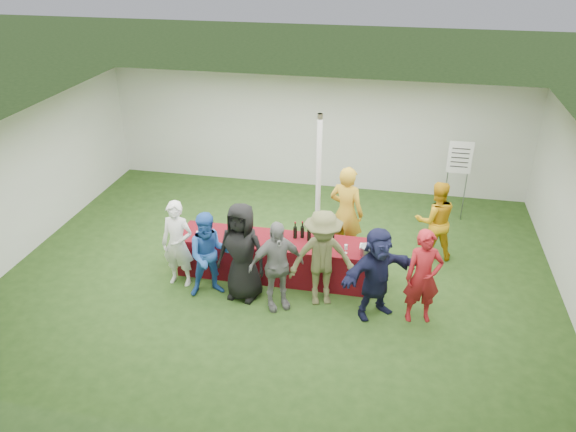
% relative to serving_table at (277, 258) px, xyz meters
% --- Properties ---
extents(ground, '(60.00, 60.00, 0.00)m').
position_rel_serving_table_xyz_m(ground, '(0.02, 0.19, -0.38)').
color(ground, '#284719').
rests_on(ground, ground).
extents(tent, '(10.00, 10.00, 10.00)m').
position_rel_serving_table_xyz_m(tent, '(0.52, 1.39, 0.98)').
color(tent, white).
rests_on(tent, ground).
extents(serving_table, '(3.60, 0.80, 0.75)m').
position_rel_serving_table_xyz_m(serving_table, '(0.00, 0.00, 0.00)').
color(serving_table, maroon).
rests_on(serving_table, ground).
extents(wine_bottles, '(0.74, 0.16, 0.32)m').
position_rel_serving_table_xyz_m(wine_bottles, '(0.63, 0.14, 0.50)').
color(wine_bottles, black).
rests_on(wine_bottles, serving_table).
extents(wine_glasses, '(2.71, 0.15, 0.16)m').
position_rel_serving_table_xyz_m(wine_glasses, '(-0.52, -0.26, 0.49)').
color(wine_glasses, silver).
rests_on(wine_glasses, serving_table).
extents(water_bottle, '(0.07, 0.07, 0.23)m').
position_rel_serving_table_xyz_m(water_bottle, '(0.03, 0.08, 0.48)').
color(water_bottle, silver).
rests_on(water_bottle, serving_table).
extents(bar_towel, '(0.25, 0.18, 0.03)m').
position_rel_serving_table_xyz_m(bar_towel, '(1.60, 0.05, 0.39)').
color(bar_towel, white).
rests_on(bar_towel, serving_table).
extents(dump_bucket, '(0.26, 0.26, 0.18)m').
position_rel_serving_table_xyz_m(dump_bucket, '(1.63, -0.22, 0.46)').
color(dump_bucket, slate).
rests_on(dump_bucket, serving_table).
extents(wine_list_sign, '(0.50, 0.03, 1.80)m').
position_rel_serving_table_xyz_m(wine_list_sign, '(3.28, 2.97, 0.94)').
color(wine_list_sign, slate).
rests_on(wine_list_sign, ground).
extents(staff_pourer, '(0.79, 0.64, 1.87)m').
position_rel_serving_table_xyz_m(staff_pourer, '(1.13, 0.95, 0.56)').
color(staff_pourer, gold).
rests_on(staff_pourer, ground).
extents(staff_back, '(0.89, 0.76, 1.59)m').
position_rel_serving_table_xyz_m(staff_back, '(2.80, 1.23, 0.42)').
color(staff_back, orange).
rests_on(staff_back, ground).
extents(customer_0, '(0.61, 0.42, 1.61)m').
position_rel_serving_table_xyz_m(customer_0, '(-1.65, -0.59, 0.43)').
color(customer_0, white).
rests_on(customer_0, ground).
extents(customer_1, '(0.93, 0.85, 1.56)m').
position_rel_serving_table_xyz_m(customer_1, '(-1.00, -0.79, 0.40)').
color(customer_1, '#2556B0').
rests_on(customer_1, ground).
extents(customer_2, '(0.94, 0.69, 1.77)m').
position_rel_serving_table_xyz_m(customer_2, '(-0.44, -0.76, 0.51)').
color(customer_2, black).
rests_on(customer_2, ground).
extents(customer_3, '(1.01, 0.82, 1.61)m').
position_rel_serving_table_xyz_m(customer_3, '(0.20, -0.94, 0.43)').
color(customer_3, slate).
rests_on(customer_3, ground).
extents(customer_4, '(1.26, 0.94, 1.73)m').
position_rel_serving_table_xyz_m(customer_4, '(0.92, -0.67, 0.49)').
color(customer_4, brown).
rests_on(customer_4, ground).
extents(customer_5, '(1.46, 1.28, 1.60)m').
position_rel_serving_table_xyz_m(customer_5, '(1.83, -0.82, 0.42)').
color(customer_5, '#171939').
rests_on(customer_5, ground).
extents(customer_6, '(0.66, 0.51, 1.63)m').
position_rel_serving_table_xyz_m(customer_6, '(2.55, -0.81, 0.44)').
color(customer_6, maroon).
rests_on(customer_6, ground).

